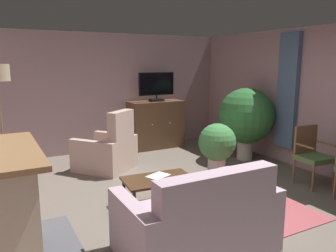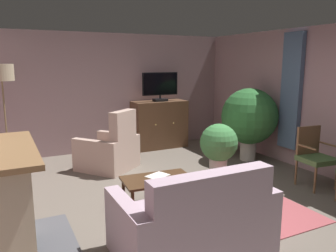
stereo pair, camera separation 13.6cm
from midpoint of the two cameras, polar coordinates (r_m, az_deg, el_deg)
The scene contains 17 objects.
ground_plane at distance 4.83m, azimuth 5.47°, elevation -13.30°, with size 5.84×7.45×0.04m, color #665B51.
wall_back at distance 7.60m, azimuth -8.47°, elevation 5.65°, with size 5.84×0.10×2.56m, color gray.
wall_right_with_window at distance 6.30m, azimuth 26.79°, elevation 3.56°, with size 0.10×7.45×2.56m, color #A6858B.
curtain_panel_far at distance 6.72m, azimuth 20.72°, elevation 5.51°, with size 0.10×0.44×2.15m, color slate.
rug_central at distance 4.58m, azimuth 9.85°, elevation -14.47°, with size 2.28×1.66×0.01m, color #9E474C.
fireplace at distance 3.66m, azimuth -24.75°, elevation -12.63°, with size 0.94×1.51×1.16m.
tv_cabinet at distance 7.73m, azimuth -0.96°, elevation 0.12°, with size 1.23×0.57×1.08m.
television at distance 7.56m, azimuth -0.81°, elevation 6.80°, with size 0.85×0.20×0.65m.
coffee_table at distance 4.62m, azimuth -0.91°, elevation -9.38°, with size 0.98×0.65×0.40m.
tv_remote at distance 4.53m, azimuth 1.24°, elevation -9.02°, with size 0.17×0.05×0.02m, color black.
folded_newspaper at distance 4.69m, azimuth -0.94°, elevation -8.41°, with size 0.30×0.22×0.01m, color silver.
sofa_floral at distance 3.60m, azimuth 5.60°, elevation -16.05°, with size 1.57×0.93×0.96m.
armchair_angled_to_table at distance 6.28m, azimuth -9.22°, elevation -4.26°, with size 1.24×1.25×1.10m.
side_chair_tucked_against_wall at distance 5.82m, azimuth 24.17°, elevation -4.47°, with size 0.52×0.50×0.94m.
potted_plant_small_fern_corner at distance 6.87m, azimuth 14.18°, elevation 1.47°, with size 1.11×1.11×1.45m.
potted_plant_tall_palm_by_window at distance 5.75m, azimuth 9.27°, elevation -3.24°, with size 0.64×0.64×0.93m.
floor_lamp at distance 6.63m, azimuth -25.81°, elevation 6.99°, with size 0.42×0.42×1.91m.
Camera 2 is at (-2.31, -3.75, 1.95)m, focal length 35.97 mm.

